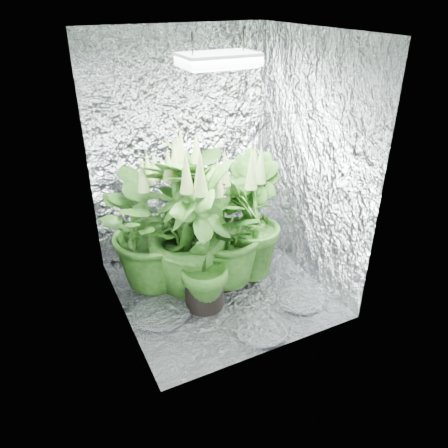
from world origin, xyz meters
name	(u,v)px	position (x,y,z in m)	size (l,w,h in m)	color
ground	(220,289)	(0.00, 0.00, 0.00)	(1.60, 1.60, 0.00)	silver
walls	(219,179)	(0.00, 0.00, 1.00)	(1.62, 1.62, 2.00)	silver
ceiling	(218,31)	(0.00, 0.00, 2.00)	(1.60, 1.60, 0.01)	silver
grow_lamp	(219,60)	(0.00, 0.00, 1.83)	(0.50, 0.30, 0.22)	gray
plant_a	(154,224)	(-0.42, 0.33, 0.56)	(1.14, 1.14, 1.17)	black
plant_b	(192,209)	(-0.06, 0.41, 0.58)	(0.82, 0.82, 1.26)	black
plant_c	(250,220)	(0.33, 0.11, 0.53)	(0.60, 0.60, 1.15)	black
plant_d	(186,226)	(-0.23, 0.14, 0.59)	(0.90, 0.90, 1.26)	black
plant_e	(221,227)	(0.05, 0.08, 0.54)	(1.12, 1.12, 1.15)	black
plant_f	(203,240)	(-0.20, -0.14, 0.60)	(0.82, 0.82, 1.29)	black
circulation_fan	(258,236)	(0.61, 0.41, 0.15)	(0.14, 0.30, 0.34)	black
plant_label	(213,274)	(-0.14, -0.17, 0.30)	(0.05, 0.01, 0.08)	white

